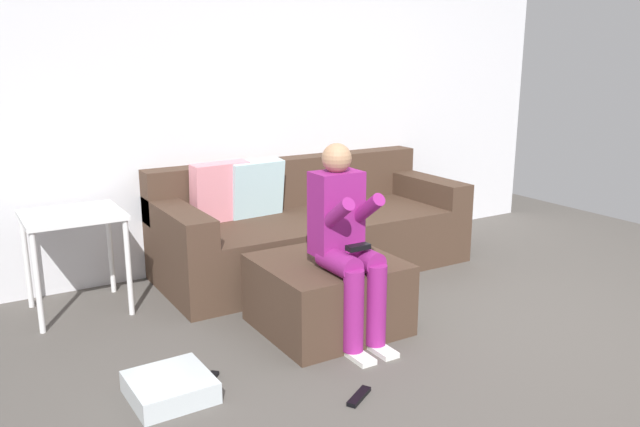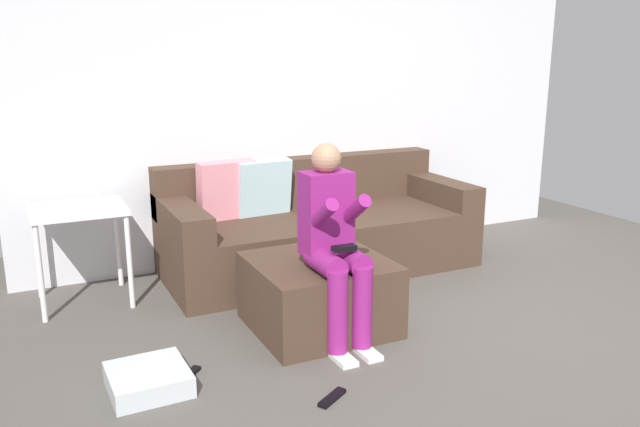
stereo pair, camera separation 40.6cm
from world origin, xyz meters
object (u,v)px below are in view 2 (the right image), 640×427
(person_seated, at_px, (334,240))
(remote_near_ottoman, at_px, (332,398))
(storage_bin, at_px, (148,379))
(remote_by_storage_bin, at_px, (190,374))
(couch_sectional, at_px, (315,229))
(side_table, at_px, (79,222))
(ottoman, at_px, (319,294))
(remote_under_side_table, at_px, (147,384))

(person_seated, distance_m, remote_near_ottoman, 0.92)
(storage_bin, xyz_separation_m, remote_by_storage_bin, (0.23, 0.05, -0.04))
(couch_sectional, height_order, side_table, couch_sectional)
(ottoman, relative_size, side_table, 1.20)
(remote_under_side_table, bearing_deg, remote_near_ottoman, -21.84)
(person_seated, bearing_deg, remote_under_side_table, -176.82)
(remote_near_ottoman, relative_size, remote_by_storage_bin, 1.19)
(ottoman, relative_size, remote_near_ottoman, 4.21)
(person_seated, xyz_separation_m, remote_by_storage_bin, (-0.90, -0.06, -0.62))
(ottoman, relative_size, remote_by_storage_bin, 5.00)
(storage_bin, bearing_deg, remote_near_ottoman, -32.05)
(side_table, relative_size, remote_by_storage_bin, 4.16)
(storage_bin, bearing_deg, side_table, 96.30)
(side_table, height_order, remote_by_storage_bin, side_table)
(remote_by_storage_bin, height_order, remote_under_side_table, same)
(storage_bin, relative_size, side_table, 0.58)
(couch_sectional, bearing_deg, person_seated, -110.63)
(person_seated, distance_m, remote_by_storage_bin, 1.09)
(ottoman, relative_size, remote_under_side_table, 5.29)
(remote_near_ottoman, height_order, remote_by_storage_bin, same)
(ottoman, bearing_deg, person_seated, -90.09)
(remote_by_storage_bin, bearing_deg, storage_bin, 146.74)
(person_seated, height_order, side_table, person_seated)
(ottoman, bearing_deg, remote_under_side_table, -166.45)
(side_table, relative_size, remote_under_side_table, 4.40)
(storage_bin, height_order, side_table, side_table)
(remote_under_side_table, bearing_deg, couch_sectional, 52.02)
(couch_sectional, height_order, ottoman, couch_sectional)
(person_seated, relative_size, remote_near_ottoman, 6.10)
(ottoman, xyz_separation_m, remote_by_storage_bin, (-0.90, -0.27, -0.21))
(ottoman, xyz_separation_m, person_seated, (-0.00, -0.21, 0.41))
(storage_bin, relative_size, remote_near_ottoman, 2.04)
(ottoman, height_order, side_table, side_table)
(storage_bin, relative_size, remote_under_side_table, 2.56)
(person_seated, bearing_deg, ottoman, 89.91)
(remote_near_ottoman, height_order, remote_under_side_table, same)
(couch_sectional, height_order, remote_under_side_table, couch_sectional)
(ottoman, distance_m, remote_near_ottoman, 0.90)
(remote_near_ottoman, xyz_separation_m, remote_by_storage_bin, (-0.58, 0.55, 0.00))
(couch_sectional, distance_m, remote_under_side_table, 2.11)
(side_table, distance_m, remote_under_side_table, 1.48)
(couch_sectional, distance_m, person_seated, 1.39)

